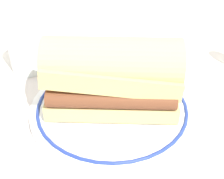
# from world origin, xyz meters

# --- Properties ---
(ground_plane) EXTENTS (1.50, 1.50, 0.00)m
(ground_plane) POSITION_xyz_m (0.00, 0.00, 0.00)
(ground_plane) COLOR beige
(plate) EXTENTS (0.27, 0.27, 0.01)m
(plate) POSITION_xyz_m (-0.03, 0.00, 0.01)
(plate) COLOR white
(plate) RESTS_ON ground_plane
(sausage_sandwich) EXTENTS (0.21, 0.11, 0.12)m
(sausage_sandwich) POSITION_xyz_m (-0.03, 0.00, 0.07)
(sausage_sandwich) COLOR #D1BA71
(sausage_sandwich) RESTS_ON plate
(drinking_glass) EXTENTS (0.06, 0.06, 0.09)m
(drinking_glass) POSITION_xyz_m (-0.19, 0.13, 0.04)
(drinking_glass) COLOR silver
(drinking_glass) RESTS_ON ground_plane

